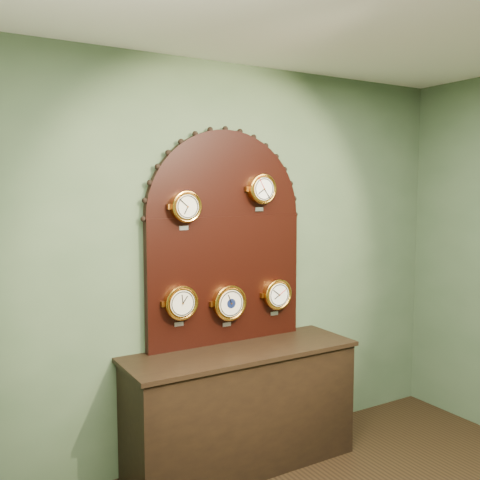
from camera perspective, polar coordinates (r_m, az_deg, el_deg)
wall_back at (r=3.86m, az=-1.90°, el=-2.35°), size 4.00×0.00×4.00m
shop_counter at (r=3.90m, az=0.16°, el=-17.55°), size 1.60×0.50×0.80m
display_board at (r=3.79m, az=-1.54°, el=0.94°), size 1.26×0.06×1.53m
roman_clock at (r=3.57m, az=-5.78°, el=3.54°), size 0.21×0.08×0.26m
arabic_clock at (r=3.86m, az=2.32°, el=5.42°), size 0.22×0.08×0.27m
hygrometer at (r=3.63m, az=-6.30°, el=-6.61°), size 0.24×0.08×0.29m
barometer at (r=3.80m, az=-1.17°, el=-6.66°), size 0.25×0.08×0.30m
tide_clock at (r=4.01m, az=3.93°, el=-5.76°), size 0.23×0.08×0.28m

